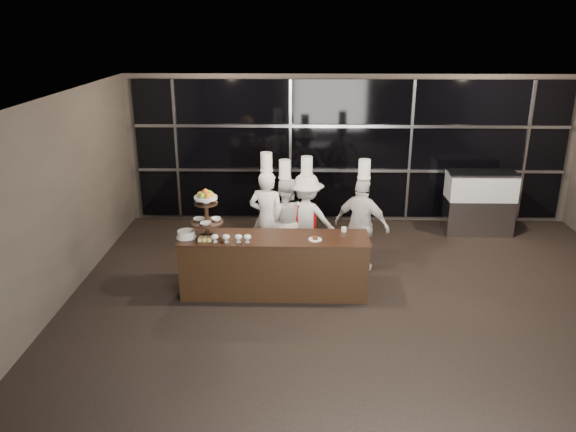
{
  "coord_description": "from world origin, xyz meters",
  "views": [
    {
      "loc": [
        -1.01,
        -6.16,
        4.01
      ],
      "look_at": [
        -1.18,
        1.94,
        1.15
      ],
      "focal_mm": 35.0,
      "sensor_mm": 36.0,
      "label": 1
    }
  ],
  "objects_px": {
    "chef_a": "(267,218)",
    "display_stand": "(206,210)",
    "chef_d": "(362,224)",
    "display_case": "(480,200)",
    "chef_c": "(306,219)",
    "buffet_counter": "(274,265)",
    "chef_b": "(285,220)",
    "layer_cake": "(186,234)"
  },
  "relations": [
    {
      "from": "buffet_counter",
      "to": "chef_b",
      "type": "height_order",
      "value": "chef_b"
    },
    {
      "from": "display_case",
      "to": "chef_b",
      "type": "distance_m",
      "value": 4.05
    },
    {
      "from": "buffet_counter",
      "to": "chef_b",
      "type": "bearing_deg",
      "value": 83.38
    },
    {
      "from": "display_case",
      "to": "chef_c",
      "type": "relative_size",
      "value": 0.69
    },
    {
      "from": "buffet_counter",
      "to": "display_case",
      "type": "xyz_separation_m",
      "value": [
        3.87,
        2.66,
        0.22
      ]
    },
    {
      "from": "buffet_counter",
      "to": "chef_c",
      "type": "height_order",
      "value": "chef_c"
    },
    {
      "from": "display_stand",
      "to": "layer_cake",
      "type": "relative_size",
      "value": 2.48
    },
    {
      "from": "chef_d",
      "to": "display_case",
      "type": "bearing_deg",
      "value": 36.48
    },
    {
      "from": "display_case",
      "to": "chef_d",
      "type": "bearing_deg",
      "value": -143.52
    },
    {
      "from": "chef_a",
      "to": "chef_d",
      "type": "xyz_separation_m",
      "value": [
        1.56,
        -0.18,
        -0.04
      ]
    },
    {
      "from": "layer_cake",
      "to": "buffet_counter",
      "type": "bearing_deg",
      "value": 2.18
    },
    {
      "from": "chef_c",
      "to": "display_case",
      "type": "bearing_deg",
      "value": 23.91
    },
    {
      "from": "chef_a",
      "to": "display_stand",
      "type": "bearing_deg",
      "value": -129.65
    },
    {
      "from": "display_case",
      "to": "chef_d",
      "type": "height_order",
      "value": "chef_d"
    },
    {
      "from": "chef_a",
      "to": "chef_d",
      "type": "distance_m",
      "value": 1.57
    },
    {
      "from": "display_stand",
      "to": "chef_c",
      "type": "relative_size",
      "value": 0.4
    },
    {
      "from": "display_case",
      "to": "chef_a",
      "type": "relative_size",
      "value": 0.66
    },
    {
      "from": "buffet_counter",
      "to": "display_case",
      "type": "bearing_deg",
      "value": 34.44
    },
    {
      "from": "buffet_counter",
      "to": "layer_cake",
      "type": "relative_size",
      "value": 9.47
    },
    {
      "from": "display_stand",
      "to": "layer_cake",
      "type": "xyz_separation_m",
      "value": [
        -0.31,
        -0.05,
        -0.37
      ]
    },
    {
      "from": "display_stand",
      "to": "display_case",
      "type": "bearing_deg",
      "value": 28.59
    },
    {
      "from": "display_case",
      "to": "chef_b",
      "type": "bearing_deg",
      "value": -157.65
    },
    {
      "from": "buffet_counter",
      "to": "chef_c",
      "type": "relative_size",
      "value": 1.51
    },
    {
      "from": "chef_a",
      "to": "chef_b",
      "type": "xyz_separation_m",
      "value": [
        0.29,
        0.11,
        -0.09
      ]
    },
    {
      "from": "display_case",
      "to": "chef_a",
      "type": "bearing_deg",
      "value": -157.8
    },
    {
      "from": "display_stand",
      "to": "chef_d",
      "type": "height_order",
      "value": "chef_d"
    },
    {
      "from": "layer_cake",
      "to": "display_stand",
      "type": "bearing_deg",
      "value": 9.1
    },
    {
      "from": "buffet_counter",
      "to": "display_stand",
      "type": "distance_m",
      "value": 1.33
    },
    {
      "from": "buffet_counter",
      "to": "chef_d",
      "type": "height_order",
      "value": "chef_d"
    },
    {
      "from": "chef_d",
      "to": "chef_b",
      "type": "bearing_deg",
      "value": 167.01
    },
    {
      "from": "chef_c",
      "to": "chef_d",
      "type": "distance_m",
      "value": 0.97
    },
    {
      "from": "display_stand",
      "to": "chef_a",
      "type": "xyz_separation_m",
      "value": [
        0.84,
        1.01,
        -0.47
      ]
    },
    {
      "from": "buffet_counter",
      "to": "chef_c",
      "type": "bearing_deg",
      "value": 67.02
    },
    {
      "from": "layer_cake",
      "to": "chef_b",
      "type": "xyz_separation_m",
      "value": [
        1.44,
        1.17,
        -0.19
      ]
    },
    {
      "from": "chef_c",
      "to": "chef_d",
      "type": "relative_size",
      "value": 0.98
    },
    {
      "from": "chef_a",
      "to": "chef_b",
      "type": "distance_m",
      "value": 0.33
    },
    {
      "from": "chef_b",
      "to": "chef_c",
      "type": "relative_size",
      "value": 0.97
    },
    {
      "from": "chef_c",
      "to": "layer_cake",
      "type": "bearing_deg",
      "value": -146.21
    },
    {
      "from": "chef_a",
      "to": "chef_c",
      "type": "distance_m",
      "value": 0.67
    },
    {
      "from": "buffet_counter",
      "to": "display_case",
      "type": "distance_m",
      "value": 4.7
    },
    {
      "from": "buffet_counter",
      "to": "chef_a",
      "type": "height_order",
      "value": "chef_a"
    },
    {
      "from": "buffet_counter",
      "to": "chef_d",
      "type": "xyz_separation_m",
      "value": [
        1.4,
        0.82,
        0.36
      ]
    }
  ]
}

